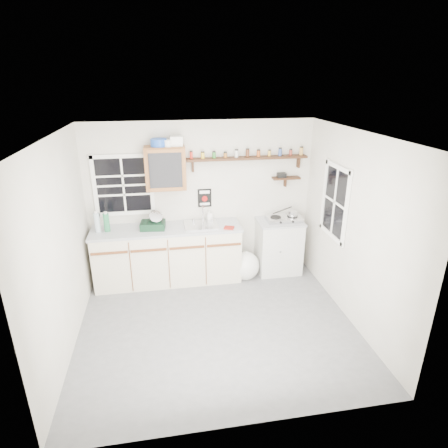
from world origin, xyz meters
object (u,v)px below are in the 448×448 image
object	(u,v)px
main_cabinet	(168,254)
right_cabinet	(278,246)
spice_shelf	(248,157)
upper_cabinet	(165,168)
hotplate	(284,219)
dish_rack	(154,223)

from	to	relation	value
main_cabinet	right_cabinet	xyz separation A→B (m)	(1.83, 0.03, -0.01)
main_cabinet	spice_shelf	world-z (taller)	spice_shelf
upper_cabinet	spice_shelf	world-z (taller)	upper_cabinet
right_cabinet	hotplate	bearing A→B (deg)	-18.41
spice_shelf	hotplate	bearing A→B (deg)	-19.69
main_cabinet	dish_rack	bearing A→B (deg)	179.44
spice_shelf	upper_cabinet	bearing A→B (deg)	-176.90
spice_shelf	hotplate	size ratio (longest dim) A/B	3.35
right_cabinet	spice_shelf	size ratio (longest dim) A/B	0.48
hotplate	dish_rack	bearing A→B (deg)	-179.25
right_cabinet	hotplate	xyz separation A→B (m)	(0.06, -0.02, 0.49)
main_cabinet	upper_cabinet	xyz separation A→B (m)	(0.03, 0.14, 1.36)
main_cabinet	hotplate	world-z (taller)	hotplate
upper_cabinet	hotplate	xyz separation A→B (m)	(1.86, -0.14, -0.88)
upper_cabinet	spice_shelf	bearing A→B (deg)	3.10
main_cabinet	right_cabinet	distance (m)	1.84
upper_cabinet	hotplate	size ratio (longest dim) A/B	1.14
dish_rack	spice_shelf	bearing A→B (deg)	13.95
spice_shelf	dish_rack	world-z (taller)	spice_shelf
right_cabinet	dish_rack	distance (m)	2.10
dish_rack	hotplate	distance (m)	2.09
dish_rack	right_cabinet	bearing A→B (deg)	6.63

